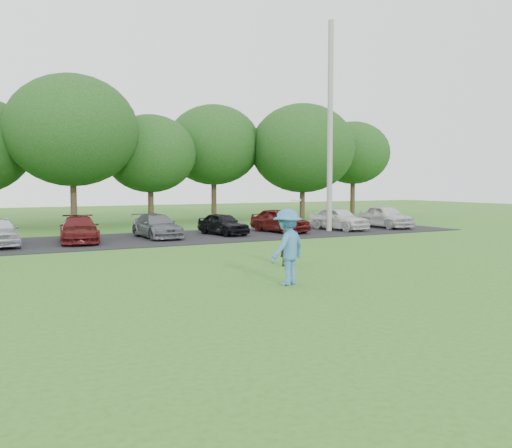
# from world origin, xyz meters

# --- Properties ---
(ground) EXTENTS (100.00, 100.00, 0.00)m
(ground) POSITION_xyz_m (0.00, 0.00, 0.00)
(ground) COLOR #2E631C
(ground) RESTS_ON ground
(parking_lot) EXTENTS (32.00, 6.50, 0.03)m
(parking_lot) POSITION_xyz_m (0.00, 13.00, 0.01)
(parking_lot) COLOR black
(parking_lot) RESTS_ON ground
(utility_pole) EXTENTS (0.28, 0.28, 10.81)m
(utility_pole) POSITION_xyz_m (9.19, 12.42, 5.40)
(utility_pole) COLOR gray
(utility_pole) RESTS_ON ground
(frisbee_player) EXTENTS (1.43, 1.17, 2.17)m
(frisbee_player) POSITION_xyz_m (-0.84, 0.29, 0.96)
(frisbee_player) COLOR teal
(frisbee_player) RESTS_ON ground
(camera_bystander) EXTENTS (0.70, 0.66, 1.60)m
(camera_bystander) POSITION_xyz_m (0.84, 3.08, 0.80)
(camera_bystander) COLOR black
(camera_bystander) RESTS_ON ground
(parked_cars) EXTENTS (28.39, 4.57, 1.25)m
(parked_cars) POSITION_xyz_m (-0.73, 12.86, 0.61)
(parked_cars) COLOR black
(parked_cars) RESTS_ON parking_lot
(tree_row) EXTENTS (42.39, 9.85, 8.64)m
(tree_row) POSITION_xyz_m (1.51, 22.76, 4.91)
(tree_row) COLOR #38281C
(tree_row) RESTS_ON ground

